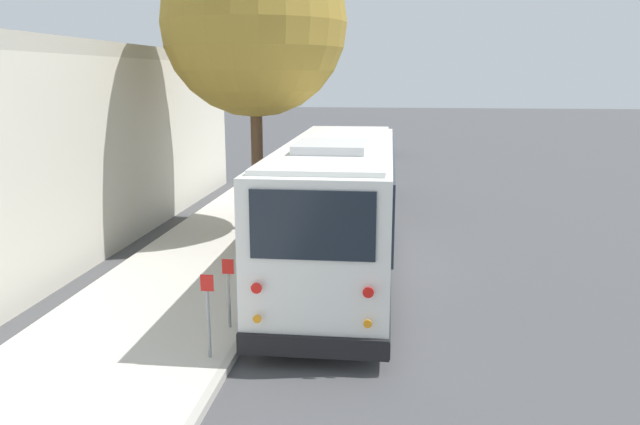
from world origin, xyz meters
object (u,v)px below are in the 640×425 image
(shuttle_bus, at_px, (338,203))
(sign_post_near, at_px, (208,315))
(parked_sedan_black, at_px, (372,145))
(fire_hydrant, at_px, (308,193))
(street_tree, at_px, (255,10))
(parked_sedan_navy, at_px, (359,183))
(sign_post_far, at_px, (229,292))
(parked_sedan_tan, at_px, (366,160))

(shuttle_bus, bearing_deg, sign_post_near, 159.98)
(parked_sedan_black, distance_m, fire_hydrant, 16.11)
(street_tree, height_order, fire_hydrant, street_tree)
(parked_sedan_black, bearing_deg, parked_sedan_navy, 178.07)
(parked_sedan_black, height_order, sign_post_far, sign_post_far)
(shuttle_bus, xyz_separation_m, sign_post_far, (-3.54, 1.71, -1.02))
(parked_sedan_tan, xyz_separation_m, fire_hydrant, (-8.94, 1.72, -0.06))
(parked_sedan_black, xyz_separation_m, street_tree, (-19.68, 2.75, 6.05))
(parked_sedan_navy, relative_size, sign_post_far, 3.55)
(street_tree, bearing_deg, shuttle_bus, -146.85)
(parked_sedan_tan, distance_m, sign_post_near, 21.88)
(parked_sedan_black, xyz_separation_m, sign_post_far, (-27.61, 1.59, 0.23))
(parked_sedan_navy, relative_size, parked_sedan_black, 1.01)
(parked_sedan_black, bearing_deg, fire_hydrant, 171.87)
(sign_post_near, bearing_deg, street_tree, 7.16)
(parked_sedan_navy, height_order, parked_sedan_black, parked_sedan_black)
(shuttle_bus, relative_size, parked_sedan_navy, 2.09)
(street_tree, bearing_deg, parked_sedan_black, -7.96)
(sign_post_near, bearing_deg, fire_hydrant, 0.66)
(shuttle_bus, height_order, street_tree, street_tree)
(parked_sedan_navy, bearing_deg, sign_post_far, 176.14)
(sign_post_near, height_order, sign_post_far, sign_post_near)
(shuttle_bus, height_order, parked_sedan_navy, shuttle_bus)
(street_tree, relative_size, sign_post_near, 6.63)
(sign_post_near, bearing_deg, parked_sedan_navy, -5.96)
(shuttle_bus, distance_m, parked_sedan_navy, 10.49)
(parked_sedan_tan, xyz_separation_m, parked_sedan_black, (7.08, -0.02, -0.00))
(sign_post_far, distance_m, fire_hydrant, 11.60)
(parked_sedan_tan, distance_m, street_tree, 14.24)
(parked_sedan_navy, relative_size, parked_sedan_tan, 1.09)
(parked_sedan_tan, bearing_deg, sign_post_far, 178.95)
(shuttle_bus, relative_size, sign_post_far, 7.41)
(parked_sedan_black, bearing_deg, sign_post_near, 174.92)
(sign_post_near, xyz_separation_m, fire_hydrant, (12.88, 0.15, -0.35))
(parked_sedan_tan, distance_m, fire_hydrant, 9.10)
(sign_post_near, relative_size, fire_hydrant, 1.80)
(sign_post_near, xyz_separation_m, sign_post_far, (1.29, 0.00, -0.06))
(sign_post_near, bearing_deg, shuttle_bus, -19.48)
(shuttle_bus, distance_m, parked_sedan_tan, 17.04)
(sign_post_far, bearing_deg, parked_sedan_navy, -6.51)
(parked_sedan_black, relative_size, fire_hydrant, 5.83)
(parked_sedan_navy, height_order, parked_sedan_tan, parked_sedan_tan)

